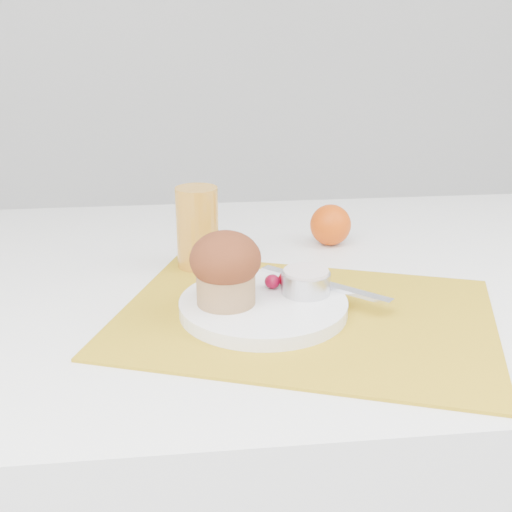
{
  "coord_description": "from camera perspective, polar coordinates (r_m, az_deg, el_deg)",
  "views": [
    {
      "loc": [
        -0.15,
        -0.81,
        1.1
      ],
      "look_at": [
        -0.05,
        -0.0,
        0.8
      ],
      "focal_mm": 45.0,
      "sensor_mm": 36.0,
      "label": 1
    }
  ],
  "objects": [
    {
      "name": "plate",
      "position": [
        0.81,
        0.65,
        -4.45
      ],
      "size": [
        0.22,
        0.22,
        0.02
      ],
      "primitive_type": "cylinder",
      "rotation": [
        0.0,
        0.0,
        -0.07
      ],
      "color": "white",
      "rests_on": "placemat"
    },
    {
      "name": "cream",
      "position": [
        0.82,
        4.47,
        -1.48
      ],
      "size": [
        0.07,
        0.07,
        0.01
      ],
      "primitive_type": "cylinder",
      "rotation": [
        0.0,
        0.0,
        -0.21
      ],
      "color": "silver",
      "rests_on": "ramekin"
    },
    {
      "name": "raspberry_far",
      "position": [
        0.84,
        2.71,
        -2.07
      ],
      "size": [
        0.02,
        0.02,
        0.02
      ],
      "primitive_type": "ellipsoid",
      "color": "#58020D",
      "rests_on": "plate"
    },
    {
      "name": "muffin",
      "position": [
        0.78,
        -2.72,
        -1.01
      ],
      "size": [
        0.09,
        0.09,
        0.09
      ],
      "color": "#AC8153",
      "rests_on": "plate"
    },
    {
      "name": "juice_glass",
      "position": [
        0.95,
        -5.22,
        2.44
      ],
      "size": [
        0.08,
        0.08,
        0.12
      ],
      "primitive_type": "cylinder",
      "rotation": [
        0.0,
        0.0,
        -0.33
      ],
      "color": "orange",
      "rests_on": "table"
    },
    {
      "name": "table",
      "position": [
        1.14,
        2.52,
        -19.45
      ],
      "size": [
        1.2,
        0.8,
        0.75
      ],
      "primitive_type": "cube",
      "color": "white",
      "rests_on": "ground"
    },
    {
      "name": "ramekin",
      "position": [
        0.82,
        4.45,
        -2.38
      ],
      "size": [
        0.07,
        0.07,
        0.03
      ],
      "primitive_type": "cylinder",
      "rotation": [
        0.0,
        0.0,
        -0.1
      ],
      "color": "#BCBBC0",
      "rests_on": "plate"
    },
    {
      "name": "raspberry_near",
      "position": [
        0.83,
        1.46,
        -2.28
      ],
      "size": [
        0.02,
        0.02,
        0.02
      ],
      "primitive_type": "ellipsoid",
      "color": "#580216",
      "rests_on": "plate"
    },
    {
      "name": "placemat",
      "position": [
        0.81,
        4.37,
        -5.38
      ],
      "size": [
        0.55,
        0.47,
        0.0
      ],
      "primitive_type": "cube",
      "rotation": [
        0.0,
        0.0,
        -0.35
      ],
      "color": "#BE941A",
      "rests_on": "table"
    },
    {
      "name": "orange",
      "position": [
        1.06,
        6.64,
        2.76
      ],
      "size": [
        0.07,
        0.07,
        0.07
      ],
      "primitive_type": "sphere",
      "color": "#D64907",
      "rests_on": "table"
    },
    {
      "name": "butter_knife",
      "position": [
        0.85,
        6.07,
        -2.5
      ],
      "size": [
        0.15,
        0.15,
        0.0
      ],
      "primitive_type": "cube",
      "rotation": [
        0.0,
        0.0,
        -0.76
      ],
      "color": "silver",
      "rests_on": "plate"
    }
  ]
}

